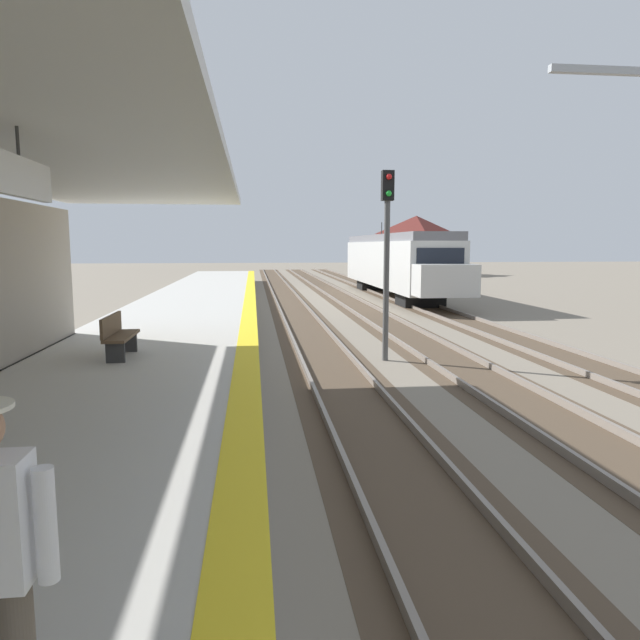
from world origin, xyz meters
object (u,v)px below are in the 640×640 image
Objects in this scene: approaching_train at (395,262)px; rail_signal_post at (387,246)px; platform_bench at (118,334)px; distant_trackside_house at (416,244)px.

approaching_train is 20.23m from rail_signal_post.
approaching_train is at bearing 75.20° from rail_signal_post.
rail_signal_post reaches higher than approaching_train.
platform_bench is at bearing -152.37° from rail_signal_post.
distant_trackside_house is at bearing 71.44° from approaching_train.
approaching_train is 2.97× the size of distant_trackside_house.
approaching_train is 12.25× the size of platform_bench.
distant_trackside_house is (8.99, 26.78, 1.16)m from approaching_train.
approaching_train reaches higher than platform_bench.
rail_signal_post is at bearing -106.99° from distant_trackside_house.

